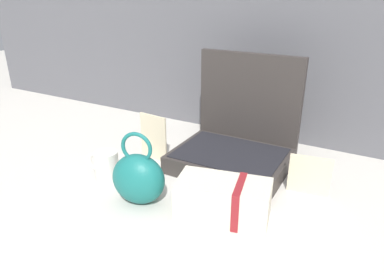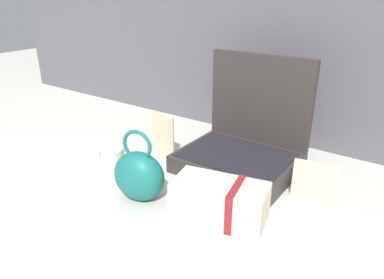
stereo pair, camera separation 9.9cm
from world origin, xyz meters
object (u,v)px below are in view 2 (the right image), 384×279
(coffee_mug, at_px, (113,161))
(poster_card_right, at_px, (162,136))
(info_card_left, at_px, (314,182))
(teal_pouch_handbag, at_px, (139,175))
(cream_toiletry_bag, at_px, (221,201))
(open_suitcase, at_px, (244,144))

(coffee_mug, xyz_separation_m, poster_card_right, (0.05, 0.20, 0.04))
(info_card_left, bearing_deg, teal_pouch_handbag, -153.68)
(poster_card_right, bearing_deg, cream_toiletry_bag, -23.05)
(poster_card_right, bearing_deg, info_card_left, 8.63)
(poster_card_right, bearing_deg, open_suitcase, 27.98)
(teal_pouch_handbag, relative_size, coffee_mug, 1.90)
(cream_toiletry_bag, bearing_deg, open_suitcase, 107.25)
(coffee_mug, bearing_deg, poster_card_right, 74.96)
(poster_card_right, bearing_deg, coffee_mug, -99.35)
(teal_pouch_handbag, distance_m, info_card_left, 0.51)
(teal_pouch_handbag, height_order, info_card_left, teal_pouch_handbag)
(cream_toiletry_bag, bearing_deg, poster_card_right, 151.26)
(teal_pouch_handbag, bearing_deg, coffee_mug, 161.23)
(open_suitcase, bearing_deg, poster_card_right, -157.71)
(open_suitcase, relative_size, poster_card_right, 2.23)
(open_suitcase, distance_m, teal_pouch_handbag, 0.40)
(poster_card_right, bearing_deg, teal_pouch_handbag, -58.18)
(open_suitcase, distance_m, cream_toiletry_bag, 0.33)
(open_suitcase, bearing_deg, coffee_mug, -136.57)
(info_card_left, bearing_deg, open_suitcase, 154.93)
(teal_pouch_handbag, bearing_deg, cream_toiletry_bag, 12.45)
(open_suitcase, height_order, info_card_left, open_suitcase)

